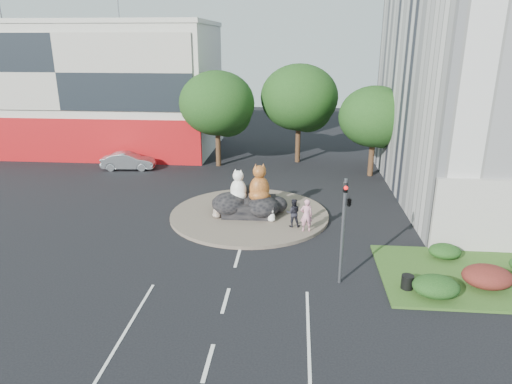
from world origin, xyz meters
TOP-DOWN VIEW (x-y plane):
  - ground at (0.00, 0.00)m, footprint 120.00×120.00m
  - roundabout_island at (0.00, 10.00)m, footprint 10.00×10.00m
  - rock_plinth at (0.00, 10.00)m, footprint 3.20×2.60m
  - shophouse_block at (-18.00, 27.91)m, footprint 25.20×12.30m
  - grass_verge at (12.00, 3.00)m, footprint 10.00×6.00m
  - tree_left at (-3.93, 22.06)m, footprint 6.46×6.46m
  - tree_mid at (3.07, 24.06)m, footprint 6.84×6.84m
  - tree_right at (9.07, 20.06)m, footprint 5.70×5.70m
  - hedge_near_green at (9.00, 1.00)m, footprint 2.00×1.60m
  - hedge_red at (11.50, 2.00)m, footprint 2.20×1.76m
  - hedge_back_green at (10.50, 4.80)m, footprint 1.60×1.28m
  - traffic_light at (5.10, 2.00)m, footprint 0.44×1.24m
  - street_lamp at (12.82, 8.00)m, footprint 2.34×0.22m
  - cat_white at (-0.68, 9.94)m, footprint 1.50×1.42m
  - cat_tabby at (0.64, 9.89)m, footprint 1.71×1.58m
  - kitten_calico at (-1.92, 9.06)m, footprint 0.81×0.82m
  - kitten_white at (1.48, 8.75)m, footprint 0.55×0.50m
  - pedestrian_pink at (3.53, 7.45)m, footprint 0.74×0.53m
  - pedestrian_dark at (2.78, 8.05)m, footprint 0.88×0.71m
  - parked_car at (-11.54, 20.06)m, footprint 4.63×1.98m
  - litter_bin at (7.93, 1.54)m, footprint 0.65×0.65m

SIDE VIEW (x-z plane):
  - ground at x=0.00m, z-range 0.00..0.00m
  - grass_verge at x=12.00m, z-range 0.00..0.12m
  - roundabout_island at x=0.00m, z-range 0.00..0.20m
  - litter_bin at x=7.93m, z-range 0.12..0.75m
  - hedge_back_green at x=10.50m, z-range 0.12..0.84m
  - hedge_near_green at x=9.00m, z-range 0.12..1.02m
  - kitten_white at x=1.48m, z-range 0.20..1.02m
  - hedge_red at x=11.50m, z-range 0.12..1.11m
  - rock_plinth at x=0.00m, z-range 0.20..1.10m
  - kitten_calico at x=-1.92m, z-range 0.20..1.23m
  - parked_car at x=-11.54m, z-range 0.00..1.48m
  - pedestrian_dark at x=2.78m, z-range 0.20..1.91m
  - pedestrian_pink at x=3.53m, z-range 0.20..2.12m
  - cat_white at x=-0.68m, z-range 1.10..3.09m
  - cat_tabby at x=0.64m, z-range 1.10..3.49m
  - traffic_light at x=5.10m, z-range 1.12..6.12m
  - street_lamp at x=12.82m, z-range 0.52..8.58m
  - tree_right at x=9.07m, z-range 0.98..8.28m
  - tree_left at x=-3.93m, z-range 1.11..9.38m
  - tree_mid at x=3.07m, z-range 1.18..9.94m
  - shophouse_block at x=-18.00m, z-range -2.52..14.88m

